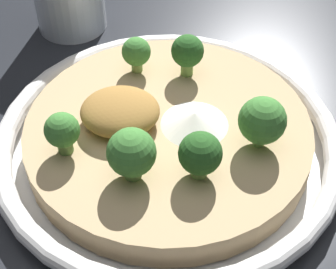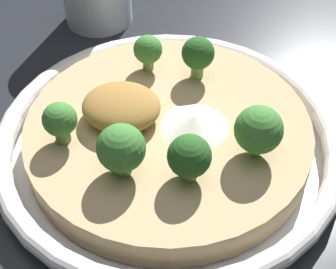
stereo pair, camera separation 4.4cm
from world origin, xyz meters
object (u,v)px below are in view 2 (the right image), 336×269
broccoli_back_right (60,121)px  broccoli_front (148,50)px  risotto_bowl (168,138)px  broccoli_left (259,130)px  broccoli_front_left (198,54)px  broccoli_back (121,149)px  broccoli_back_left (189,157)px

broccoli_back_right → broccoli_front: size_ratio=1.07×
risotto_bowl → broccoli_left: 0.09m
broccoli_front_left → broccoli_front: broccoli_front_left is taller
broccoli_back → broccoli_front: size_ratio=1.28×
risotto_bowl → broccoli_front_left: size_ratio=7.38×
broccoli_back_left → broccoli_back: bearing=4.0°
broccoli_left → broccoli_front_left: size_ratio=1.12×
broccoli_front_left → risotto_bowl: bearing=77.6°
broccoli_back_right → broccoli_left: broccoli_left is taller
broccoli_back_left → broccoli_back: size_ratio=0.89×
risotto_bowl → broccoli_front: size_ratio=8.61×
broccoli_back_right → broccoli_front_left: (-0.09, -0.10, 0.00)m
broccoli_front_left → broccoli_front: (0.05, -0.00, -0.00)m
broccoli_back_right → broccoli_front: 0.12m
broccoli_back_left → broccoli_back: 0.05m
broccoli_left → broccoli_back: 0.10m
broccoli_back_left → broccoli_left: broccoli_left is taller
broccoli_front_left → broccoli_back_right: bearing=47.0°
broccoli_back_right → risotto_bowl: bearing=-156.9°
broccoli_back_left → broccoli_back_right: bearing=-10.9°
broccoli_left → broccoli_front_left: broccoli_left is taller
risotto_bowl → broccoli_back_right: 0.10m
broccoli_back_right → broccoli_left: bearing=-175.2°
broccoli_back_right → broccoli_left: (-0.15, -0.01, 0.00)m
broccoli_back_left → broccoli_front: broccoli_back_left is taller
broccoli_back_right → broccoli_front: (-0.05, -0.10, -0.00)m
broccoli_back_right → broccoli_left: 0.15m
broccoli_front_left → broccoli_front: 0.05m
broccoli_back_right → broccoli_front_left: size_ratio=0.91×
broccoli_back_left → broccoli_front: size_ratio=1.14×
risotto_bowl → broccoli_back: bearing=67.2°
broccoli_left → broccoli_front: (0.11, -0.09, -0.01)m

